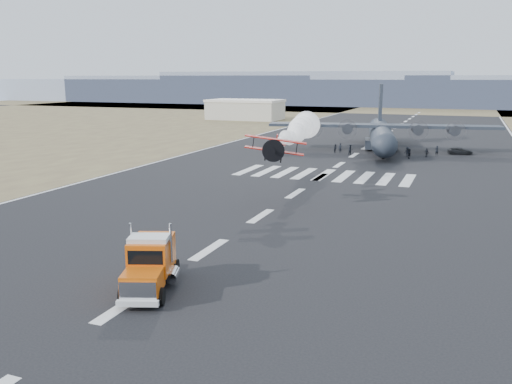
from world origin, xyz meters
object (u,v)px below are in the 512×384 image
Objects in this scene: crew_b at (336,148)px; aerobatic_biplane at (274,146)px; crew_d at (426,153)px; crew_f at (409,154)px; semi_truck at (150,263)px; hangar_left at (245,109)px; crew_a at (437,150)px; crew_c at (407,152)px; crew_e at (378,150)px; crew_g at (340,148)px; support_vehicle at (460,151)px; crew_h at (351,150)px; transport_aircraft at (381,133)px.

aerobatic_biplane is at bearing -163.19° from crew_b.
crew_f reaches higher than crew_d.
hangar_left is at bearing 90.24° from semi_truck.
semi_truck is 75.96m from crew_a.
crew_e is at bearing 1.42° from crew_c.
crew_e is 7.00m from crew_g.
support_vehicle is 2.84× the size of crew_b.
aerobatic_biplane is at bearing -138.89° from crew_h.
crew_g is at bearing 72.65° from semi_truck.
transport_aircraft is 10.27m from crew_g.
crew_a is 1.03× the size of crew_c.
crew_f is 10.65m from crew_h.
aerobatic_biplane is 3.90× the size of crew_f.
semi_truck is 4.79× the size of crew_a.
crew_d is (9.26, -7.24, -2.47)m from transport_aircraft.
crew_f is at bearing -90.50° from crew_b.
crew_b is at bearing -145.78° from transport_aircraft.
crew_h reaches higher than crew_b.
crew_e is at bearing 55.47° from crew_f.
crew_b is 0.91× the size of crew_e.
transport_aircraft is 7.69m from crew_e.
crew_f is at bearing -68.63° from transport_aircraft.
crew_a is at bearing 64.95° from aerobatic_biplane.
crew_a is 15.78m from crew_h.
semi_truck reaches higher than crew_g.
crew_e is 6.81m from crew_f.
hangar_left reaches higher than crew_f.
crew_b is (-3.54, 45.05, -5.79)m from aerobatic_biplane.
hangar_left reaches higher than crew_a.
crew_g is (-2.57, 44.71, -5.67)m from aerobatic_biplane.
hangar_left is 3.58× the size of aerobatic_biplane.
crew_f is (5.99, -3.23, 0.01)m from crew_e.
crew_f is (6.59, -10.51, -2.38)m from transport_aircraft.
crew_c is (-8.82, -6.71, 0.24)m from support_vehicle.
crew_a is at bearing -132.23° from crew_c.
aerobatic_biplane reaches higher than crew_d.
crew_c is 0.99× the size of crew_e.
semi_truck is 1.89× the size of support_vehicle.
crew_e is (7.96, 0.06, 0.08)m from crew_b.
crew_c is 0.95× the size of crew_g.
crew_e is 5.16m from crew_h.
crew_e is at bearing -22.67° from crew_h.
support_vehicle is at bearing -15.93° from transport_aircraft.
crew_d is at bearing -77.32° from crew_b.
hangar_left is at bearing 173.56° from crew_d.
semi_truck is 0.19× the size of transport_aircraft.
aerobatic_biplane is 45.14m from crew_g.
crew_b is 16.62m from crew_d.
crew_e reaches higher than crew_c.
support_vehicle is 20.57m from crew_h.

